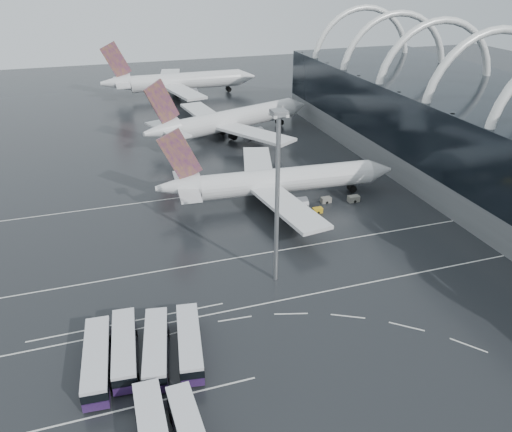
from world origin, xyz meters
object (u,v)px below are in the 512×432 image
object	(u,v)px
airliner_gate_c	(178,82)
bus_row_near_c	(156,348)
bus_row_near_a	(97,360)
gse_cart_belly_a	(318,210)
bus_row_near_b	(125,348)
gse_cart_belly_c	(308,221)
gse_cart_belly_b	(326,200)
bus_row_near_d	(190,342)
gse_cart_belly_d	(354,199)
airliner_main	(275,181)
floodlight_mast	(278,179)
airliner_gate_b	(230,121)

from	to	relation	value
airliner_gate_c	bus_row_near_c	bearing A→B (deg)	-101.67
bus_row_near_a	gse_cart_belly_a	world-z (taller)	bus_row_near_a
bus_row_near_b	gse_cart_belly_c	bearing A→B (deg)	-49.51
gse_cart_belly_a	airliner_gate_c	bearing A→B (deg)	94.93
gse_cart_belly_b	gse_cart_belly_c	world-z (taller)	gse_cart_belly_c
bus_row_near_c	airliner_gate_c	bearing A→B (deg)	-2.12
bus_row_near_d	gse_cart_belly_d	bearing A→B (deg)	-42.58
gse_cart_belly_a	gse_cart_belly_d	size ratio (longest dim) A/B	0.82
bus_row_near_b	gse_cart_belly_a	xyz separation A→B (m)	(41.62, 31.43, -1.24)
bus_row_near_c	gse_cart_belly_d	distance (m)	58.92
airliner_main	gse_cart_belly_b	world-z (taller)	airliner_main
bus_row_near_c	gse_cart_belly_d	world-z (taller)	bus_row_near_c
floodlight_mast	gse_cart_belly_d	xyz separation A→B (m)	(26.25, 22.56, -17.07)
gse_cart_belly_a	gse_cart_belly_c	bearing A→B (deg)	-133.59
airliner_gate_b	floodlight_mast	xyz separation A→B (m)	(-12.54, -73.97, 12.79)
gse_cart_belly_b	airliner_main	bearing A→B (deg)	156.43
bus_row_near_d	gse_cart_belly_d	distance (m)	55.67
airliner_main	bus_row_near_c	size ratio (longest dim) A/B	3.93
bus_row_near_c	gse_cart_belly_b	distance (m)	55.24
airliner_gate_b	gse_cart_belly_d	world-z (taller)	airliner_gate_b
airliner_main	floodlight_mast	size ratio (longest dim) A/B	1.87
bus_row_near_a	bus_row_near_b	world-z (taller)	bus_row_near_a
bus_row_near_d	floodlight_mast	size ratio (longest dim) A/B	0.47
airliner_gate_c	gse_cart_belly_d	distance (m)	108.07
bus_row_near_d	gse_cart_belly_d	world-z (taller)	bus_row_near_d
bus_row_near_a	gse_cart_belly_a	xyz separation A→B (m)	(45.11, 32.61, -1.30)
bus_row_near_d	gse_cart_belly_b	world-z (taller)	bus_row_near_d
gse_cart_belly_a	bus_row_near_b	bearing A→B (deg)	-142.94
airliner_gate_c	floodlight_mast	distance (m)	129.64
airliner_gate_c	gse_cart_belly_a	xyz separation A→B (m)	(9.37, -108.76, -4.75)
airliner_gate_b	bus_row_near_c	world-z (taller)	airliner_gate_b
bus_row_near_d	gse_cart_belly_a	world-z (taller)	bus_row_near_d
airliner_gate_b	gse_cart_belly_c	xyz separation A→B (m)	(0.16, -57.99, -4.27)
gse_cart_belly_a	gse_cart_belly_b	bearing A→B (deg)	46.27
airliner_main	bus_row_near_c	world-z (taller)	airliner_main
airliner_gate_c	gse_cart_belly_b	size ratio (longest dim) A/B	27.16
bus_row_near_d	floodlight_mast	world-z (taller)	floodlight_mast
airliner_gate_b	bus_row_near_a	xyz separation A→B (m)	(-41.05, -86.50, -3.09)
airliner_main	bus_row_near_b	xyz separation A→B (m)	(-35.27, -39.77, -2.68)
bus_row_near_d	airliner_main	bearing A→B (deg)	-25.24
airliner_gate_b	bus_row_near_b	distance (m)	93.28
floodlight_mast	gse_cart_belly_b	distance (m)	35.84
airliner_gate_b	bus_row_near_b	size ratio (longest dim) A/B	4.13
bus_row_near_c	gse_cart_belly_a	size ratio (longest dim) A/B	6.72
airliner_gate_b	airliner_gate_c	xyz separation A→B (m)	(-5.31, 54.87, 0.36)
airliner_main	bus_row_near_a	world-z (taller)	airliner_main
bus_row_near_b	gse_cart_belly_b	xyz separation A→B (m)	(45.38, 35.36, -1.19)
bus_row_near_d	gse_cart_belly_d	xyz separation A→B (m)	(43.00, 35.34, -1.09)
bus_row_near_d	floodlight_mast	distance (m)	26.44
airliner_gate_b	gse_cart_belly_b	distance (m)	50.76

